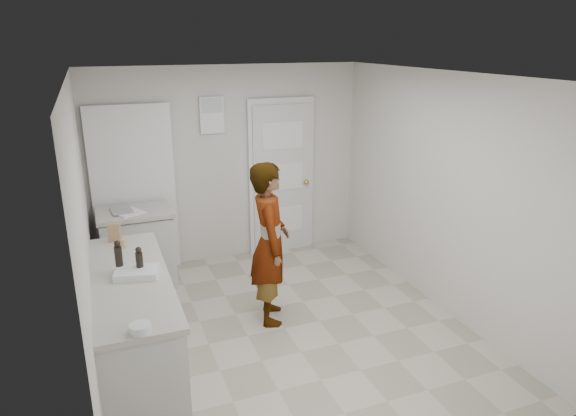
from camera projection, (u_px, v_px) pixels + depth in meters
name	position (u px, v px, depth m)	size (l,w,h in m)	color
ground	(284.00, 328.00, 5.20)	(4.00, 4.00, 0.00)	gray
room_shell	(218.00, 184.00, 6.55)	(4.00, 4.00, 4.00)	beige
main_counter	(135.00, 329.00, 4.40)	(0.64, 1.96, 0.93)	beige
side_counter	(138.00, 251.00, 6.01)	(0.84, 0.61, 0.93)	beige
person	(270.00, 243.00, 5.15)	(0.61, 0.40, 1.68)	silver
cake_mix_box	(114.00, 232.00, 4.95)	(0.11, 0.05, 0.18)	#9E724F
spice_jar	(123.00, 243.00, 4.82)	(0.05, 0.05, 0.08)	tan
oil_cruet_a	(139.00, 261.00, 4.26)	(0.06, 0.06, 0.24)	black
oil_cruet_b	(119.00, 257.00, 4.28)	(0.06, 0.06, 0.29)	black
baking_dish	(137.00, 273.00, 4.24)	(0.39, 0.32, 0.06)	silver
egg_bowl	(140.00, 328.00, 3.44)	(0.14, 0.14, 0.06)	silver
papers	(128.00, 212.00, 5.80)	(0.27, 0.34, 0.01)	white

